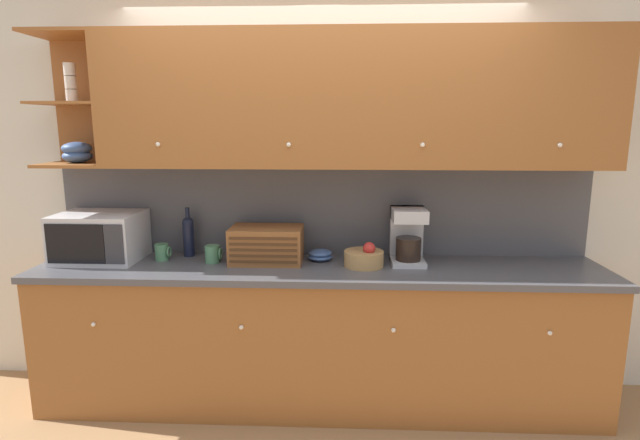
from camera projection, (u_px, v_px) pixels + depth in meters
ground_plane at (321, 378)px, 3.55m from camera, size 24.00×24.00×0.00m
wall_back at (322, 197)px, 3.33m from camera, size 5.88×0.06×2.60m
counter_unit at (319, 335)px, 3.17m from camera, size 3.50×0.62×0.92m
backsplash_panel at (321, 210)px, 3.31m from camera, size 3.48×0.01×0.60m
upper_cabinets at (349, 101)px, 2.99m from camera, size 3.48×0.40×0.80m
microwave at (100, 237)px, 3.19m from camera, size 0.51×0.40×0.31m
mug at (162, 252)px, 3.20m from camera, size 0.10×0.08×0.11m
wine_bottle at (188, 234)px, 3.29m from camera, size 0.07×0.07×0.33m
mug_blue_second at (213, 254)px, 3.15m from camera, size 0.10×0.09×0.11m
bread_box at (267, 245)px, 3.15m from camera, size 0.45×0.29×0.23m
bowl_stack_on_counter at (320, 255)px, 3.20m from camera, size 0.16×0.16×0.07m
fruit_basket at (364, 258)px, 3.07m from camera, size 0.24×0.24×0.16m
coffee_maker at (408, 235)px, 3.12m from camera, size 0.21×0.25×0.35m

